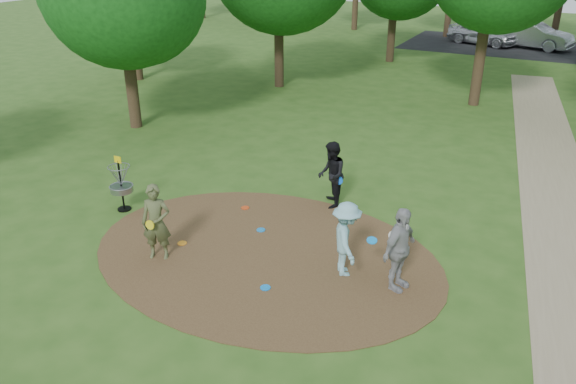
% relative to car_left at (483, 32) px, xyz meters
% --- Properties ---
extents(ground, '(100.00, 100.00, 0.00)m').
position_rel_car_left_xyz_m(ground, '(0.21, -29.95, -0.77)').
color(ground, '#2D5119').
rests_on(ground, ground).
extents(dirt_clearing, '(8.40, 8.40, 0.02)m').
position_rel_car_left_xyz_m(dirt_clearing, '(0.21, -29.95, -0.76)').
color(dirt_clearing, '#47301C').
rests_on(dirt_clearing, ground).
extents(footpath, '(7.55, 39.89, 0.01)m').
position_rel_car_left_xyz_m(footpath, '(6.71, -27.95, -0.77)').
color(footpath, '#8C7A5B').
rests_on(footpath, ground).
extents(parking_lot, '(14.00, 8.00, 0.01)m').
position_rel_car_left_xyz_m(parking_lot, '(2.21, 0.05, -0.77)').
color(parking_lot, black).
rests_on(parking_lot, ground).
extents(player_observer_with_disc, '(0.78, 0.66, 1.81)m').
position_rel_car_left_xyz_m(player_observer_with_disc, '(-1.88, -31.16, 0.13)').
color(player_observer_with_disc, '#4F5732').
rests_on(player_observer_with_disc, ground).
extents(player_throwing_with_disc, '(1.29, 1.27, 1.70)m').
position_rel_car_left_xyz_m(player_throwing_with_disc, '(2.16, -29.85, 0.08)').
color(player_throwing_with_disc, '#85BDC6').
rests_on(player_throwing_with_disc, ground).
extents(player_walking_with_disc, '(1.01, 1.10, 1.82)m').
position_rel_car_left_xyz_m(player_walking_with_disc, '(0.56, -26.89, 0.13)').
color(player_walking_with_disc, black).
rests_on(player_walking_with_disc, ground).
extents(player_waiting_with_disc, '(0.72, 1.17, 1.86)m').
position_rel_car_left_xyz_m(player_waiting_with_disc, '(3.33, -29.88, 0.16)').
color(player_waiting_with_disc, '#969698').
rests_on(player_waiting_with_disc, ground).
extents(disc_ground_cyan, '(0.22, 0.22, 0.02)m').
position_rel_car_left_xyz_m(disc_ground_cyan, '(-0.42, -29.01, -0.75)').
color(disc_ground_cyan, '#1878C5').
rests_on(disc_ground_cyan, dirt_clearing).
extents(disc_ground_blue, '(0.22, 0.22, 0.02)m').
position_rel_car_left_xyz_m(disc_ground_blue, '(0.90, -31.16, -0.75)').
color(disc_ground_blue, '#0D7DE1').
rests_on(disc_ground_blue, dirt_clearing).
extents(disc_ground_red, '(0.22, 0.22, 0.02)m').
position_rel_car_left_xyz_m(disc_ground_red, '(-1.41, -28.13, -0.75)').
color(disc_ground_red, red).
rests_on(disc_ground_red, dirt_clearing).
extents(car_left, '(4.90, 3.23, 1.55)m').
position_rel_car_left_xyz_m(car_left, '(0.00, 0.00, 0.00)').
color(car_left, '#AAABB2').
rests_on(car_left, ground).
extents(car_right, '(5.29, 2.92, 1.65)m').
position_rel_car_left_xyz_m(car_right, '(3.00, 0.08, 0.05)').
color(car_right, '#989A9F').
rests_on(car_right, ground).
extents(disc_ground_orange, '(0.22, 0.22, 0.02)m').
position_rel_car_left_xyz_m(disc_ground_orange, '(-1.78, -30.45, -0.75)').
color(disc_ground_orange, orange).
rests_on(disc_ground_orange, dirt_clearing).
extents(disc_golf_basket, '(0.63, 0.63, 1.54)m').
position_rel_car_left_xyz_m(disc_golf_basket, '(-4.29, -29.65, 0.10)').
color(disc_golf_basket, black).
rests_on(disc_golf_basket, ground).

